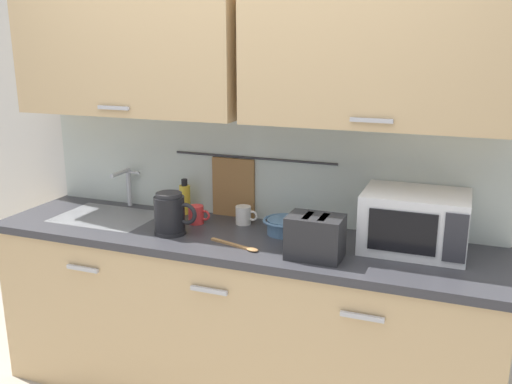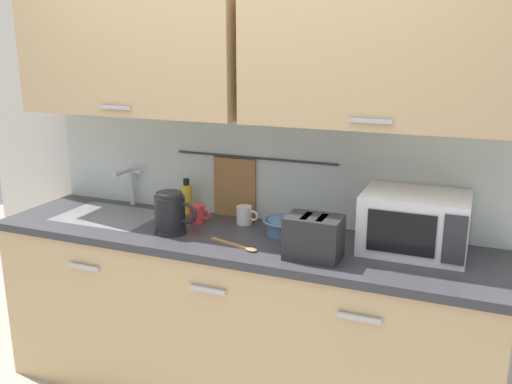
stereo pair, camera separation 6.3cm
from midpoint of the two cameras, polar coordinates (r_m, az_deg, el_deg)
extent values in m
cube|color=tan|center=(2.93, -1.36, -13.11)|extent=(2.50, 0.60, 0.86)
cube|color=#B7B7BC|center=(2.89, -16.67, -7.38)|extent=(0.18, 0.02, 0.02)
cube|color=#B7B7BC|center=(2.54, -4.29, -9.99)|extent=(0.18, 0.02, 0.02)
cube|color=#B7B7BC|center=(2.34, 11.33, -12.56)|extent=(0.18, 0.02, 0.02)
cube|color=#333338|center=(2.74, -1.41, -4.80)|extent=(2.53, 0.63, 0.04)
cube|color=#9EA0A5|center=(3.14, -14.27, -3.13)|extent=(0.52, 0.38, 0.09)
cube|color=silver|center=(2.94, 1.15, 4.04)|extent=(3.70, 0.06, 2.50)
cube|color=beige|center=(2.92, 0.88, 2.47)|extent=(2.50, 0.01, 0.55)
cube|color=tan|center=(3.01, -11.98, 14.53)|extent=(1.23, 0.33, 0.70)
cube|color=#B7B7BC|center=(2.88, -13.62, 8.44)|extent=(0.18, 0.01, 0.02)
cube|color=tan|center=(2.53, 13.54, 14.39)|extent=(1.23, 0.33, 0.70)
cube|color=#B7B7BC|center=(2.37, 12.40, 7.16)|extent=(0.18, 0.01, 0.02)
cylinder|color=#333338|center=(2.91, 0.46, 3.51)|extent=(0.90, 0.01, 0.01)
cube|color=olive|center=(2.99, -1.58, 0.28)|extent=(0.24, 0.02, 0.34)
cylinder|color=#B2B5BA|center=(3.28, -12.07, 0.58)|extent=(0.03, 0.03, 0.22)
cylinder|color=#B2B5BA|center=(3.19, -12.98, 1.99)|extent=(0.02, 0.16, 0.02)
cube|color=#B2B5BA|center=(3.24, -11.58, 2.06)|extent=(0.07, 0.02, 0.01)
cube|color=white|center=(2.60, 16.64, -3.01)|extent=(0.46, 0.34, 0.27)
cube|color=black|center=(2.43, 15.36, -4.12)|extent=(0.29, 0.01, 0.18)
cube|color=#2D2D33|center=(2.42, 20.40, -4.65)|extent=(0.09, 0.01, 0.21)
cylinder|color=black|center=(2.79, -8.10, -3.98)|extent=(0.16, 0.16, 0.02)
cylinder|color=black|center=(2.76, -8.17, -2.13)|extent=(0.15, 0.15, 0.17)
cylinder|color=#262628|center=(2.73, -8.25, -0.23)|extent=(0.13, 0.13, 0.02)
torus|color=black|center=(2.71, -6.48, -2.19)|extent=(0.11, 0.02, 0.11)
cylinder|color=yellow|center=(3.07, -6.53, -0.74)|extent=(0.06, 0.06, 0.16)
cylinder|color=black|center=(3.05, -6.59, 1.04)|extent=(0.03, 0.03, 0.04)
cylinder|color=red|center=(2.91, -5.45, -2.28)|extent=(0.08, 0.08, 0.09)
torus|color=red|center=(2.89, -4.54, -2.37)|extent=(0.06, 0.01, 0.06)
cylinder|color=#4C7093|center=(2.74, 3.60, -3.59)|extent=(0.17, 0.17, 0.07)
torus|color=#4C7093|center=(2.73, 3.61, -2.97)|extent=(0.21, 0.21, 0.01)
cube|color=#232326|center=(2.44, 6.68, -4.65)|extent=(0.24, 0.17, 0.19)
cube|color=black|center=(2.42, 5.94, -2.56)|extent=(0.03, 0.12, 0.01)
cube|color=black|center=(2.40, 7.54, -2.75)|extent=(0.03, 0.12, 0.01)
cube|color=black|center=(2.46, 3.83, -3.66)|extent=(0.02, 0.02, 0.02)
cylinder|color=silver|center=(2.88, -0.60, -2.37)|extent=(0.08, 0.08, 0.09)
torus|color=silver|center=(2.86, 0.36, -2.46)|extent=(0.06, 0.01, 0.06)
cube|color=#9E7042|center=(2.61, -2.09, -5.30)|extent=(0.22, 0.08, 0.01)
ellipsoid|color=#9E7042|center=(2.53, 0.23, -5.93)|extent=(0.07, 0.06, 0.01)
camera|label=1|loc=(0.03, -89.32, 0.18)|focal=38.99mm
camera|label=2|loc=(0.03, 90.68, -0.18)|focal=38.99mm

